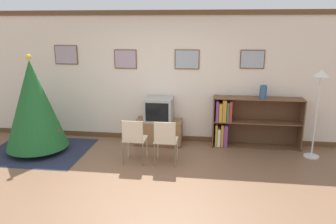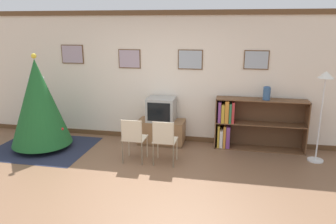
{
  "view_description": "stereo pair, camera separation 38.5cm",
  "coord_description": "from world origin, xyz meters",
  "px_view_note": "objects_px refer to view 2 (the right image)",
  "views": [
    {
      "loc": [
        1.05,
        -4.43,
        2.44
      ],
      "look_at": [
        0.3,
        1.23,
        0.89
      ],
      "focal_mm": 35.0,
      "sensor_mm": 36.0,
      "label": 1
    },
    {
      "loc": [
        1.43,
        -4.37,
        2.44
      ],
      "look_at": [
        0.3,
        1.23,
        0.89
      ],
      "focal_mm": 35.0,
      "sensor_mm": 36.0,
      "label": 2
    }
  ],
  "objects_px": {
    "folding_chair_left": "(133,137)",
    "bookshelf": "(245,123)",
    "vase": "(267,93)",
    "standing_lamp": "(324,93)",
    "television": "(161,109)",
    "folding_chair_right": "(164,140)",
    "christmas_tree": "(39,102)",
    "tv_console": "(161,132)"
  },
  "relations": [
    {
      "from": "bookshelf",
      "to": "christmas_tree",
      "type": "bearing_deg",
      "value": -168.28
    },
    {
      "from": "standing_lamp",
      "to": "vase",
      "type": "bearing_deg",
      "value": 157.76
    },
    {
      "from": "christmas_tree",
      "to": "vase",
      "type": "xyz_separation_m",
      "value": [
        4.35,
        0.78,
        0.21
      ]
    },
    {
      "from": "folding_chair_right",
      "to": "vase",
      "type": "xyz_separation_m",
      "value": [
        1.77,
        1.08,
        0.68
      ]
    },
    {
      "from": "folding_chair_left",
      "to": "standing_lamp",
      "type": "bearing_deg",
      "value": 12.27
    },
    {
      "from": "christmas_tree",
      "to": "standing_lamp",
      "type": "height_order",
      "value": "christmas_tree"
    },
    {
      "from": "television",
      "to": "standing_lamp",
      "type": "bearing_deg",
      "value": -6.3
    },
    {
      "from": "bookshelf",
      "to": "standing_lamp",
      "type": "bearing_deg",
      "value": -18.02
    },
    {
      "from": "television",
      "to": "standing_lamp",
      "type": "xyz_separation_m",
      "value": [
        2.97,
        -0.33,
        0.53
      ]
    },
    {
      "from": "christmas_tree",
      "to": "bookshelf",
      "type": "distance_m",
      "value": 4.09
    },
    {
      "from": "television",
      "to": "vase",
      "type": "bearing_deg",
      "value": 1.28
    },
    {
      "from": "folding_chair_left",
      "to": "bookshelf",
      "type": "height_order",
      "value": "bookshelf"
    },
    {
      "from": "folding_chair_right",
      "to": "standing_lamp",
      "type": "distance_m",
      "value": 2.89
    },
    {
      "from": "christmas_tree",
      "to": "standing_lamp",
      "type": "distance_m",
      "value": 5.29
    },
    {
      "from": "vase",
      "to": "bookshelf",
      "type": "bearing_deg",
      "value": 173.26
    },
    {
      "from": "standing_lamp",
      "to": "bookshelf",
      "type": "bearing_deg",
      "value": 161.98
    },
    {
      "from": "folding_chair_left",
      "to": "folding_chair_right",
      "type": "xyz_separation_m",
      "value": [
        0.57,
        0.0,
        0.0
      ]
    },
    {
      "from": "vase",
      "to": "standing_lamp",
      "type": "relative_size",
      "value": 0.16
    },
    {
      "from": "folding_chair_left",
      "to": "vase",
      "type": "height_order",
      "value": "vase"
    },
    {
      "from": "bookshelf",
      "to": "standing_lamp",
      "type": "xyz_separation_m",
      "value": [
        1.29,
        -0.42,
        0.76
      ]
    },
    {
      "from": "television",
      "to": "folding_chair_left",
      "type": "relative_size",
      "value": 0.68
    },
    {
      "from": "folding_chair_left",
      "to": "vase",
      "type": "xyz_separation_m",
      "value": [
        2.34,
        1.08,
        0.68
      ]
    },
    {
      "from": "standing_lamp",
      "to": "folding_chair_right",
      "type": "bearing_deg",
      "value": -165.25
    },
    {
      "from": "television",
      "to": "bookshelf",
      "type": "xyz_separation_m",
      "value": [
        1.69,
        0.09,
        -0.23
      ]
    },
    {
      "from": "tv_console",
      "to": "standing_lamp",
      "type": "xyz_separation_m",
      "value": [
        2.97,
        -0.33,
        1.02
      ]
    },
    {
      "from": "christmas_tree",
      "to": "folding_chair_right",
      "type": "height_order",
      "value": "christmas_tree"
    },
    {
      "from": "folding_chair_right",
      "to": "vase",
      "type": "distance_m",
      "value": 2.19
    },
    {
      "from": "tv_console",
      "to": "vase",
      "type": "height_order",
      "value": "vase"
    },
    {
      "from": "television",
      "to": "folding_chair_left",
      "type": "bearing_deg",
      "value": -105.3
    },
    {
      "from": "bookshelf",
      "to": "standing_lamp",
      "type": "relative_size",
      "value": 1.06
    },
    {
      "from": "television",
      "to": "vase",
      "type": "xyz_separation_m",
      "value": [
        2.06,
        0.05,
        0.41
      ]
    },
    {
      "from": "christmas_tree",
      "to": "folding_chair_left",
      "type": "relative_size",
      "value": 2.31
    },
    {
      "from": "christmas_tree",
      "to": "tv_console",
      "type": "relative_size",
      "value": 1.98
    },
    {
      "from": "vase",
      "to": "standing_lamp",
      "type": "xyz_separation_m",
      "value": [
        0.92,
        -0.37,
        0.11
      ]
    },
    {
      "from": "bookshelf",
      "to": "standing_lamp",
      "type": "distance_m",
      "value": 1.55
    },
    {
      "from": "television",
      "to": "folding_chair_left",
      "type": "distance_m",
      "value": 1.11
    },
    {
      "from": "television",
      "to": "folding_chair_left",
      "type": "xyz_separation_m",
      "value": [
        -0.28,
        -1.04,
        -0.27
      ]
    },
    {
      "from": "folding_chair_left",
      "to": "standing_lamp",
      "type": "height_order",
      "value": "standing_lamp"
    },
    {
      "from": "tv_console",
      "to": "bookshelf",
      "type": "height_order",
      "value": "bookshelf"
    },
    {
      "from": "tv_console",
      "to": "folding_chair_left",
      "type": "relative_size",
      "value": 1.16
    },
    {
      "from": "folding_chair_right",
      "to": "standing_lamp",
      "type": "xyz_separation_m",
      "value": [
        2.69,
        0.71,
        0.8
      ]
    },
    {
      "from": "bookshelf",
      "to": "tv_console",
      "type": "bearing_deg",
      "value": -177.04
    }
  ]
}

